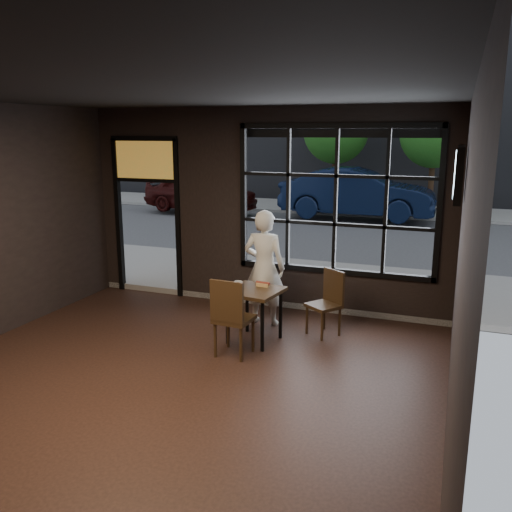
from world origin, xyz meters
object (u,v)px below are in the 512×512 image
at_px(chair_near, 234,316).
at_px(navy_car, 357,193).
at_px(cafe_table, 254,315).
at_px(man, 264,268).

height_order(chair_near, navy_car, navy_car).
height_order(cafe_table, man, man).
xyz_separation_m(chair_near, navy_car, (-0.46, 11.21, 0.38)).
relative_size(cafe_table, man, 0.43).
bearing_deg(cafe_table, chair_near, -90.29).
distance_m(cafe_table, navy_car, 10.72).
xyz_separation_m(cafe_table, chair_near, (-0.08, -0.52, 0.15)).
height_order(cafe_table, navy_car, navy_car).
relative_size(cafe_table, chair_near, 0.72).
xyz_separation_m(chair_near, man, (-0.03, 1.24, 0.34)).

